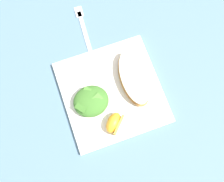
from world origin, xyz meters
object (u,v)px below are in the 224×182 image
at_px(orange_wedge_front, 114,123).
at_px(metal_fork, 84,28).
at_px(white_plate, 112,92).
at_px(cheesy_pizza_bread, 134,78).
at_px(green_salad_pile, 91,101).

relative_size(orange_wedge_front, metal_fork, 0.36).
xyz_separation_m(white_plate, cheesy_pizza_bread, (0.07, 0.01, 0.03)).
bearing_deg(orange_wedge_front, metal_fork, 87.90).
height_order(cheesy_pizza_bread, orange_wedge_front, orange_wedge_front).
xyz_separation_m(green_salad_pile, metal_fork, (0.05, 0.24, -0.03)).
distance_m(white_plate, orange_wedge_front, 0.10).
bearing_deg(orange_wedge_front, cheesy_pizza_bread, 46.68).
distance_m(white_plate, cheesy_pizza_bread, 0.08).
relative_size(green_salad_pile, metal_fork, 0.53).
bearing_deg(green_salad_pile, orange_wedge_front, -62.93).
xyz_separation_m(cheesy_pizza_bread, green_salad_pile, (-0.14, -0.02, 0.00)).
xyz_separation_m(white_plate, metal_fork, (-0.01, 0.23, -0.01)).
bearing_deg(white_plate, orange_wedge_front, -106.06).
relative_size(white_plate, metal_fork, 1.48).
height_order(green_salad_pile, metal_fork, green_salad_pile).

